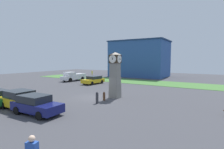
{
  "coord_description": "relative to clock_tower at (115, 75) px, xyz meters",
  "views": [
    {
      "loc": [
        12.06,
        -15.85,
        4.35
      ],
      "look_at": [
        0.82,
        2.45,
        2.51
      ],
      "focal_mm": 28.0,
      "sensor_mm": 36.0,
      "label": 1
    }
  ],
  "objects": [
    {
      "name": "ground_plane",
      "position": [
        -2.04,
        -1.12,
        -2.61
      ],
      "size": [
        86.35,
        86.35,
        0.0
      ],
      "primitive_type": "plane",
      "color": "#424247"
    },
    {
      "name": "pedestrian_crossing_lot",
      "position": [
        -1.55,
        2.48,
        -1.6
      ],
      "size": [
        0.39,
        0.46,
        1.75
      ],
      "color": "#264CA5",
      "rests_on": "ground_plane"
    },
    {
      "name": "car_near_tower",
      "position": [
        -4.88,
        -8.23,
        -1.8
      ],
      "size": [
        4.17,
        2.2,
        1.61
      ],
      "color": "gold",
      "rests_on": "ground_plane"
    },
    {
      "name": "pedestrian_near_bench",
      "position": [
        -17.7,
        18.39,
        -1.69
      ],
      "size": [
        0.39,
        0.47,
        1.62
      ],
      "color": "gold",
      "rests_on": "ground_plane"
    },
    {
      "name": "car_by_building",
      "position": [
        -2.3,
        -8.5,
        -1.84
      ],
      "size": [
        4.38,
        2.07,
        1.52
      ],
      "color": "navy",
      "rests_on": "ground_plane"
    },
    {
      "name": "car_end_of_row",
      "position": [
        -9.06,
        7.71,
        -1.88
      ],
      "size": [
        2.3,
        4.41,
        1.41
      ],
      "color": "gold",
      "rests_on": "ground_plane"
    },
    {
      "name": "bollard_mid_row",
      "position": [
        -0.16,
        -3.22,
        -2.03
      ],
      "size": [
        0.27,
        0.27,
        1.16
      ],
      "color": "#333338",
      "rests_on": "ground_plane"
    },
    {
      "name": "pickup_truck",
      "position": [
        -15.23,
        9.06,
        -1.68
      ],
      "size": [
        2.56,
        5.45,
        1.85
      ],
      "color": "silver",
      "rests_on": "ground_plane"
    },
    {
      "name": "clock_tower",
      "position": [
        0.0,
        0.0,
        0.0
      ],
      "size": [
        1.49,
        1.43,
        5.18
      ],
      "color": "gray",
      "rests_on": "ground_plane"
    },
    {
      "name": "bollard_near_tower",
      "position": [
        -0.25,
        -1.86,
        -2.14
      ],
      "size": [
        0.26,
        0.26,
        0.93
      ],
      "color": "brown",
      "rests_on": "ground_plane"
    },
    {
      "name": "grass_verge_far",
      "position": [
        -3.22,
        14.71,
        -2.59
      ],
      "size": [
        51.81,
        6.97,
        0.04
      ],
      "primitive_type": "cube",
      "color": "#477A38",
      "rests_on": "ground_plane"
    },
    {
      "name": "warehouse_blue_far",
      "position": [
        -7.69,
        25.55,
        1.96
      ],
      "size": [
        14.15,
        9.88,
        9.14
      ],
      "color": "#2D5193",
      "rests_on": "ground_plane"
    }
  ]
}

